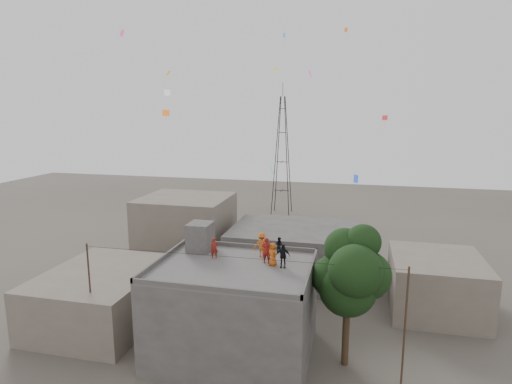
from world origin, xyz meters
TOP-DOWN VIEW (x-y plane):
  - ground at (0.00, 0.00)m, footprint 140.00×140.00m
  - main_building at (0.00, 0.00)m, footprint 10.00×8.00m
  - parapet at (0.00, 0.00)m, footprint 10.00×8.00m
  - stair_head_box at (-3.20, 2.60)m, footprint 1.60×1.80m
  - neighbor_west at (-11.00, 2.00)m, footprint 8.00×10.00m
  - neighbor_north at (2.00, 14.00)m, footprint 12.00×9.00m
  - neighbor_northwest at (-10.00, 16.00)m, footprint 9.00×8.00m
  - neighbor_east at (14.00, 10.00)m, footprint 7.00×8.00m
  - tree at (7.37, 0.60)m, footprint 4.90×4.60m
  - utility_line at (0.50, -1.25)m, footprint 20.12×0.62m
  - transmission_tower at (-4.00, 40.00)m, footprint 2.97×2.97m
  - person_red_adult at (1.93, 1.14)m, footprint 0.67×0.47m
  - person_orange_child at (2.41, 0.80)m, footprint 0.88×0.83m
  - person_dark_child at (2.35, 3.36)m, footprint 0.66×0.59m
  - person_dark_adult at (3.11, 0.61)m, footprint 0.93×0.44m
  - person_orange_adult at (1.35, 2.30)m, footprint 1.21×0.88m
  - person_red_child at (-1.67, 1.21)m, footprint 0.61×0.54m
  - kites at (-0.35, 7.21)m, footprint 18.39×16.11m

SIDE VIEW (x-z plane):
  - ground at x=0.00m, z-range 0.00..0.00m
  - neighbor_west at x=-11.00m, z-range 0.00..4.00m
  - neighbor_east at x=14.00m, z-range 0.00..4.40m
  - neighbor_north at x=2.00m, z-range 0.00..5.00m
  - main_building at x=0.00m, z-range 0.00..6.10m
  - neighbor_northwest at x=-10.00m, z-range 0.00..7.00m
  - utility_line at x=0.50m, z-range 0.13..7.53m
  - tree at x=7.37m, z-range 1.55..10.65m
  - parapet at x=0.00m, z-range 6.10..6.40m
  - person_dark_child at x=2.35m, z-range 6.10..7.24m
  - person_red_child at x=-1.67m, z-range 6.10..7.51m
  - person_orange_child at x=2.41m, z-range 6.10..7.61m
  - person_dark_adult at x=3.11m, z-range 6.10..7.64m
  - person_orange_adult at x=1.35m, z-range 6.10..7.79m
  - person_red_adult at x=1.93m, z-range 6.10..7.83m
  - stair_head_box at x=-3.20m, z-range 6.10..8.10m
  - transmission_tower at x=-4.00m, z-range -0.93..19.07m
  - kites at x=-0.35m, z-range 11.07..23.13m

